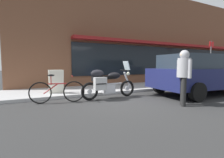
{
  "coord_description": "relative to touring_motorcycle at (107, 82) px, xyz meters",
  "views": [
    {
      "loc": [
        -2.92,
        -5.03,
        1.24
      ],
      "look_at": [
        -0.04,
        0.73,
        0.7
      ],
      "focal_mm": 26.72,
      "sensor_mm": 36.0,
      "label": 1
    }
  ],
  "objects": [
    {
      "name": "pedestrian_walking",
      "position": [
        1.64,
        -2.0,
        0.46
      ],
      "size": [
        0.42,
        0.56,
        1.69
      ],
      "color": "black",
      "rests_on": "ground_plane"
    },
    {
      "name": "storefront_building",
      "position": [
        6.64,
        3.41,
        2.35
      ],
      "size": [
        20.55,
        0.9,
        6.02
      ],
      "color": "brown",
      "rests_on": "ground_plane"
    },
    {
      "name": "sidewalk_curb",
      "position": [
        9.37,
        1.96,
        -0.54
      ],
      "size": [
        30.0,
        2.58,
        0.12
      ],
      "color": "#A8A8A8",
      "rests_on": "ground_plane"
    },
    {
      "name": "parking_sign_pole",
      "position": [
        8.14,
        1.42,
        1.09
      ],
      "size": [
        0.44,
        0.07,
        2.68
      ],
      "color": "#59595B",
      "rests_on": "sidewalk_curb"
    },
    {
      "name": "parked_bicycle",
      "position": [
        -1.74,
        0.11,
        -0.22
      ],
      "size": [
        1.74,
        0.52,
        0.94
      ],
      "color": "black",
      "rests_on": "ground_plane"
    },
    {
      "name": "parked_minivan",
      "position": [
        4.05,
        -0.95,
        0.29
      ],
      "size": [
        4.78,
        2.37,
        1.65
      ],
      "color": "#191E4C",
      "rests_on": "ground_plane"
    },
    {
      "name": "sandwich_board_sign",
      "position": [
        -1.6,
        1.41,
        -0.02
      ],
      "size": [
        0.55,
        0.41,
        0.92
      ],
      "color": "silver",
      "rests_on": "sidewalk_curb"
    },
    {
      "name": "touring_motorcycle",
      "position": [
        0.0,
        0.0,
        0.0
      ],
      "size": [
        2.24,
        0.74,
        1.4
      ],
      "color": "black",
      "rests_on": "ground_plane"
    },
    {
      "name": "ground_plane",
      "position": [
        0.37,
        -0.49,
        -0.6
      ],
      "size": [
        80.0,
        80.0,
        0.0
      ],
      "primitive_type": "plane",
      "color": "#2D2D2D"
    }
  ]
}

